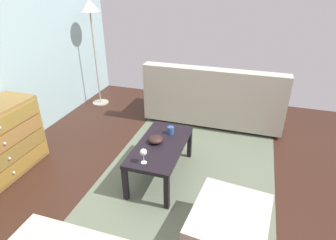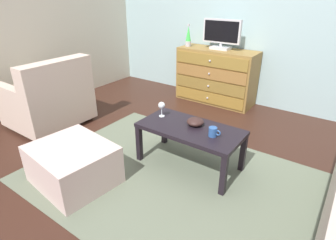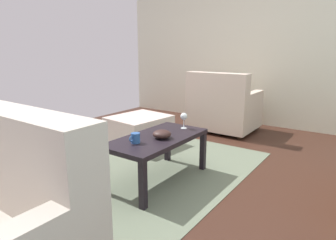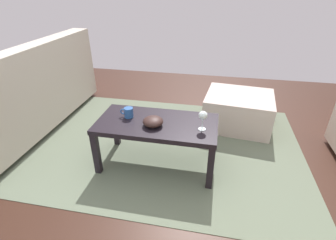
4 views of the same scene
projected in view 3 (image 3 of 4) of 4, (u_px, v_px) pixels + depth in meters
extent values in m
cube|color=#371F16|center=(163.00, 172.00, 2.94)|extent=(5.43, 4.80, 0.05)
cube|color=beige|center=(255.00, 36.00, 4.57)|extent=(0.12, 4.80, 2.79)
cube|color=#606A56|center=(135.00, 171.00, 2.89)|extent=(2.60, 1.90, 0.01)
cube|color=black|center=(203.00, 151.00, 2.91)|extent=(0.05, 0.05, 0.38)
cube|color=black|center=(143.00, 186.00, 2.17)|extent=(0.05, 0.05, 0.38)
cube|color=black|center=(168.00, 143.00, 3.16)|extent=(0.05, 0.05, 0.38)
cube|color=black|center=(103.00, 172.00, 2.42)|extent=(0.05, 0.05, 0.38)
cube|color=black|center=(157.00, 139.00, 2.61)|extent=(0.99, 0.50, 0.04)
cylinder|color=silver|center=(184.00, 128.00, 2.88)|extent=(0.06, 0.06, 0.00)
cylinder|color=silver|center=(184.00, 124.00, 2.87)|extent=(0.01, 0.01, 0.09)
sphere|color=silver|center=(184.00, 116.00, 2.85)|extent=(0.07, 0.07, 0.07)
cylinder|color=#2B5394|center=(136.00, 138.00, 2.42)|extent=(0.08, 0.08, 0.09)
torus|color=#2B5394|center=(131.00, 139.00, 2.38)|extent=(0.05, 0.01, 0.05)
ellipsoid|color=#311E1B|center=(162.00, 134.00, 2.55)|extent=(0.16, 0.16, 0.07)
cylinder|color=#332319|center=(255.00, 127.00, 4.46)|extent=(0.05, 0.05, 0.05)
cylinder|color=#332319|center=(212.00, 121.00, 4.87)|extent=(0.05, 0.05, 0.05)
cylinder|color=#332319|center=(239.00, 137.00, 3.95)|extent=(0.05, 0.05, 0.05)
cylinder|color=#332319|center=(192.00, 129.00, 4.37)|extent=(0.05, 0.05, 0.05)
cube|color=beige|center=(224.00, 115.00, 4.37)|extent=(0.80, 0.89, 0.35)
cube|color=beige|center=(217.00, 90.00, 4.03)|extent=(0.20, 0.89, 0.48)
cube|color=beige|center=(251.00, 100.00, 4.09)|extent=(0.76, 0.12, 0.20)
cube|color=beige|center=(202.00, 95.00, 4.52)|extent=(0.76, 0.12, 0.20)
cylinder|color=tan|center=(230.00, 96.00, 4.53)|extent=(0.16, 0.40, 0.16)
cube|color=beige|center=(139.00, 130.00, 3.70)|extent=(0.76, 0.67, 0.37)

